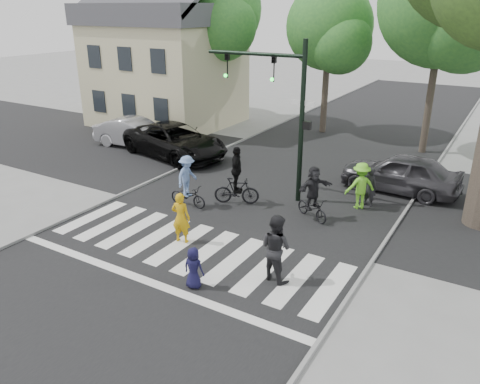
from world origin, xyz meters
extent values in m
plane|color=gray|center=(0.00, 0.00, 0.00)|extent=(120.00, 120.00, 0.00)
cube|color=black|center=(0.00, 5.00, 0.01)|extent=(10.00, 70.00, 0.01)
cube|color=black|center=(0.00, 8.00, 0.01)|extent=(70.00, 10.00, 0.01)
cube|color=gray|center=(-5.05, 5.00, 0.05)|extent=(0.10, 70.00, 0.10)
cube|color=gray|center=(5.05, 5.00, 0.05)|extent=(0.10, 70.00, 0.10)
cube|color=silver|center=(-4.50, 1.00, 0.01)|extent=(0.55, 3.00, 0.01)
cube|color=silver|center=(-3.50, 1.00, 0.01)|extent=(0.55, 3.00, 0.01)
cube|color=silver|center=(-2.50, 1.00, 0.01)|extent=(0.55, 3.00, 0.01)
cube|color=silver|center=(-1.50, 1.00, 0.01)|extent=(0.55, 3.00, 0.01)
cube|color=silver|center=(-0.50, 1.00, 0.01)|extent=(0.55, 3.00, 0.01)
cube|color=silver|center=(0.50, 1.00, 0.01)|extent=(0.55, 3.00, 0.01)
cube|color=silver|center=(1.50, 1.00, 0.01)|extent=(0.55, 3.00, 0.01)
cube|color=silver|center=(2.50, 1.00, 0.01)|extent=(0.55, 3.00, 0.01)
cube|color=silver|center=(3.50, 1.00, 0.01)|extent=(0.55, 3.00, 0.01)
cube|color=silver|center=(4.50, 1.00, 0.01)|extent=(0.55, 3.00, 0.01)
cube|color=silver|center=(0.00, -1.20, 0.01)|extent=(10.00, 0.30, 0.01)
cylinder|color=black|center=(1.20, 6.20, 3.00)|extent=(0.18, 0.18, 6.00)
cylinder|color=black|center=(-0.80, 6.20, 5.40)|extent=(4.00, 0.14, 0.14)
imported|color=black|center=(0.00, 6.20, 4.95)|extent=(0.16, 0.20, 1.00)
sphere|color=#19E533|center=(0.00, 6.08, 4.55)|extent=(0.14, 0.14, 0.14)
imported|color=black|center=(-2.00, 6.20, 4.95)|extent=(0.16, 0.20, 1.00)
sphere|color=#19E533|center=(-2.00, 6.08, 4.55)|extent=(0.14, 0.14, 0.14)
cube|color=black|center=(1.42, 6.20, 3.00)|extent=(0.28, 0.18, 0.30)
cube|color=#FF660C|center=(1.53, 6.20, 3.00)|extent=(0.02, 0.14, 0.20)
cube|color=white|center=(1.20, 6.20, 3.80)|extent=(0.90, 0.04, 0.18)
cylinder|color=brown|center=(-14.00, 16.20, 2.97)|extent=(0.36, 0.36, 5.95)
sphere|color=#2E6E2E|center=(-14.00, 16.20, 6.38)|extent=(5.20, 5.20, 5.20)
sphere|color=#2E6E2E|center=(-12.96, 15.42, 5.53)|extent=(3.64, 3.64, 3.64)
cylinder|color=brown|center=(-9.00, 15.70, 3.22)|extent=(0.36, 0.36, 6.44)
sphere|color=#2E6E2E|center=(-9.00, 15.70, 6.90)|extent=(5.80, 5.80, 5.80)
sphere|color=#2E6E2E|center=(-7.84, 14.83, 5.98)|extent=(4.06, 4.06, 4.06)
cylinder|color=brown|center=(-2.00, 16.80, 2.80)|extent=(0.36, 0.36, 5.60)
sphere|color=#2E6E2E|center=(-2.00, 16.80, 6.00)|extent=(4.80, 4.80, 4.80)
sphere|color=#2E6E2E|center=(-1.04, 16.08, 5.20)|extent=(3.36, 3.36, 3.36)
cylinder|color=brown|center=(4.00, 15.50, 3.36)|extent=(0.36, 0.36, 6.72)
sphere|color=#2E6E2E|center=(4.00, 15.50, 7.20)|extent=(6.00, 6.00, 6.00)
sphere|color=#2E6E2E|center=(5.20, 14.60, 6.24)|extent=(4.20, 4.20, 4.20)
cube|color=beige|center=(-11.50, 14.00, 3.00)|extent=(8.00, 7.00, 6.00)
cube|color=#47474C|center=(-11.50, 14.00, 6.60)|extent=(8.40, 7.40, 1.20)
cube|color=black|center=(-13.90, 10.48, 1.70)|extent=(1.00, 0.06, 1.30)
cube|color=black|center=(-13.90, 10.48, 4.30)|extent=(1.00, 0.06, 1.30)
cube|color=black|center=(-11.50, 10.48, 1.70)|extent=(1.00, 0.06, 1.30)
cube|color=black|center=(-11.50, 10.48, 4.30)|extent=(1.00, 0.06, 1.30)
cube|color=black|center=(-9.10, 10.48, 1.70)|extent=(1.00, 0.06, 1.30)
cube|color=black|center=(-9.10, 10.48, 4.30)|extent=(1.00, 0.06, 1.30)
cube|color=gray|center=(-10.00, 10.20, 0.40)|extent=(2.00, 1.20, 0.80)
imported|color=#CD990E|center=(-0.57, 1.17, 0.84)|extent=(0.68, 0.53, 1.67)
imported|color=#131134|center=(1.32, -0.75, 0.59)|extent=(0.61, 0.44, 1.17)
imported|color=black|center=(2.98, 0.74, 0.96)|extent=(1.09, 0.94, 1.92)
imported|color=black|center=(-2.13, 3.59, 0.41)|extent=(1.56, 0.55, 0.82)
imported|color=#6280B6|center=(-2.13, 3.59, 1.19)|extent=(0.58, 1.01, 1.56)
imported|color=black|center=(-0.70, 4.75, 0.51)|extent=(1.75, 1.15, 1.03)
imported|color=black|center=(-0.70, 4.75, 1.35)|extent=(0.83, 1.12, 1.77)
imported|color=black|center=(2.31, 4.94, 0.40)|extent=(1.60, 1.19, 0.80)
imported|color=black|center=(2.31, 4.94, 1.17)|extent=(1.07, 1.47, 1.54)
imported|color=black|center=(-6.48, 8.33, 0.81)|extent=(6.31, 3.95, 1.63)
imported|color=#A9A9AE|center=(-9.37, 8.63, 0.76)|extent=(4.74, 2.07, 1.51)
imported|color=#39383C|center=(4.30, 9.21, 0.79)|extent=(4.73, 2.07, 1.59)
imported|color=#70D82A|center=(3.44, 6.71, 0.88)|extent=(1.29, 1.24, 1.76)
imported|color=black|center=(3.69, 7.12, 0.76)|extent=(0.65, 0.53, 1.52)
camera|label=1|loc=(7.90, -9.32, 7.00)|focal=35.00mm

